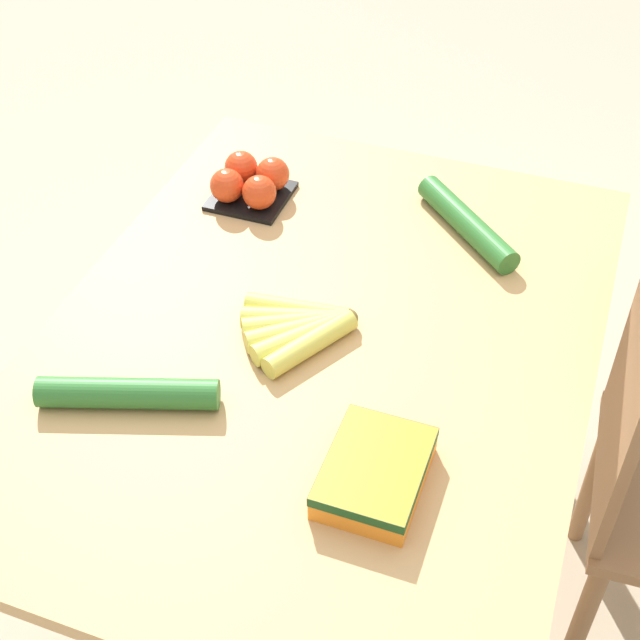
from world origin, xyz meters
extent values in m
plane|color=#B7A88E|center=(0.00, 0.00, 0.00)|extent=(12.00, 12.00, 0.00)
cube|color=tan|center=(0.00, 0.00, 0.73)|extent=(1.19, 0.88, 0.03)
cylinder|color=tan|center=(-0.53, -0.38, 0.36)|extent=(0.06, 0.06, 0.72)
cylinder|color=tan|center=(-0.53, 0.38, 0.36)|extent=(0.06, 0.06, 0.72)
cube|color=#8E6642|center=(-0.13, 0.50, 0.70)|extent=(0.39, 0.04, 0.50)
cylinder|color=#8E6642|center=(0.05, 0.53, 0.21)|extent=(0.04, 0.04, 0.42)
cylinder|color=#8E6642|center=(-0.31, 0.51, 0.21)|extent=(0.04, 0.04, 0.42)
sphere|color=brown|center=(-0.03, 0.04, 0.77)|extent=(0.03, 0.03, 0.03)
cylinder|color=#CCC651|center=(-0.02, -0.05, 0.77)|extent=(0.06, 0.18, 0.04)
cylinder|color=#CCC651|center=(0.00, -0.05, 0.77)|extent=(0.09, 0.18, 0.04)
cylinder|color=#CCC651|center=(0.01, -0.04, 0.77)|extent=(0.12, 0.17, 0.04)
cylinder|color=#CCC651|center=(0.02, -0.03, 0.77)|extent=(0.14, 0.16, 0.04)
cylinder|color=#CCC651|center=(0.04, -0.02, 0.77)|extent=(0.16, 0.14, 0.04)
cylinder|color=#CCC651|center=(0.05, 0.00, 0.77)|extent=(0.17, 0.12, 0.04)
cube|color=black|center=(-0.32, -0.26, 0.75)|extent=(0.15, 0.15, 0.01)
sphere|color=red|center=(-0.35, -0.30, 0.79)|extent=(0.07, 0.07, 0.07)
sphere|color=red|center=(-0.29, -0.30, 0.79)|extent=(0.07, 0.07, 0.07)
sphere|color=red|center=(-0.35, -0.23, 0.79)|extent=(0.07, 0.07, 0.07)
sphere|color=red|center=(-0.29, -0.23, 0.79)|extent=(0.07, 0.07, 0.07)
cube|color=orange|center=(0.26, 0.18, 0.77)|extent=(0.18, 0.13, 0.05)
cube|color=#19471E|center=(0.26, 0.18, 0.79)|extent=(0.18, 0.13, 0.02)
cylinder|color=#2D702D|center=(0.25, -0.22, 0.77)|extent=(0.13, 0.27, 0.05)
cylinder|color=#2D702D|center=(-0.35, 0.16, 0.77)|extent=(0.22, 0.23, 0.05)
camera|label=1|loc=(1.01, 0.37, 1.75)|focal=50.00mm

